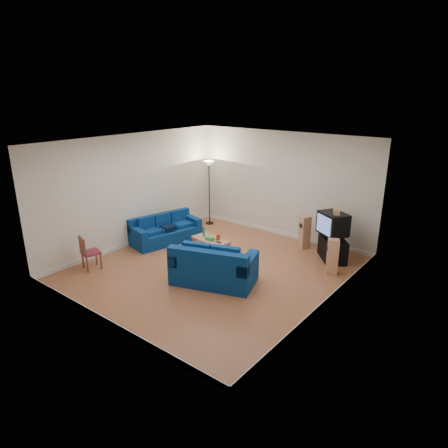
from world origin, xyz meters
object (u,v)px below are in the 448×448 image
Objects in this scene: tv_stand at (332,249)px; television at (333,224)px; sofa_three_seat at (165,232)px; sofa_loveseat at (213,269)px; coffee_table at (211,241)px.

television is (-0.06, 0.01, 0.69)m from tv_stand.
sofa_three_seat is 4.86m from tv_stand.
sofa_loveseat is 3.46m from tv_stand.
sofa_loveseat is (2.89, -1.21, 0.07)m from sofa_three_seat.
sofa_loveseat is 3.50m from television.
coffee_table is at bearing 109.46° from sofa_three_seat.
coffee_table is 1.25× the size of television.
tv_stand is (4.50, 1.85, 0.01)m from sofa_three_seat.
sofa_loveseat is 1.89m from coffee_table.
sofa_three_seat is at bearing -125.59° from television.
sofa_three_seat is 2.35× the size of television.
coffee_table is at bearing -117.75° from television.
tv_stand is at bearing 42.91° from sofa_loveseat.
sofa_three_seat is at bearing 137.98° from sofa_loveseat.
coffee_table is 1.19× the size of tv_stand.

